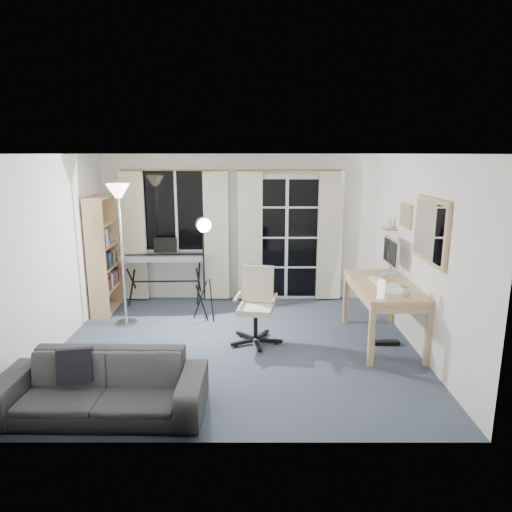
{
  "coord_description": "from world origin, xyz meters",
  "views": [
    {
      "loc": [
        0.25,
        -5.44,
        2.41
      ],
      "look_at": [
        0.25,
        0.35,
        1.1
      ],
      "focal_mm": 32.0,
      "sensor_mm": 36.0,
      "label": 1
    }
  ],
  "objects": [
    {
      "name": "studio_light",
      "position": [
        -0.49,
        0.88,
        1.26
      ],
      "size": [
        0.34,
        0.35,
        1.57
      ],
      "rotation": [
        0.0,
        0.0,
        0.32
      ],
      "color": "black",
      "rests_on": "floor"
    },
    {
      "name": "keyboard_piano",
      "position": [
        -1.22,
        1.7,
        0.76
      ],
      "size": [
        1.4,
        0.71,
        1.0
      ],
      "rotation": [
        0.0,
        0.0,
        0.04
      ],
      "color": "black",
      "rests_on": "floor"
    },
    {
      "name": "wall_mirror",
      "position": [
        2.22,
        -0.35,
        1.55
      ],
      "size": [
        0.04,
        0.94,
        0.74
      ],
      "color": "tan",
      "rests_on": "floor"
    },
    {
      "name": "office_chair",
      "position": [
        0.26,
        0.21,
        0.58
      ],
      "size": [
        0.68,
        0.67,
        0.98
      ],
      "rotation": [
        0.0,
        0.0,
        -0.16
      ],
      "color": "black",
      "rests_on": "floor"
    },
    {
      "name": "desk_clutter",
      "position": [
        1.82,
        -0.1,
        0.62
      ],
      "size": [
        0.46,
        0.9,
        1.0
      ],
      "rotation": [
        0.0,
        0.0,
        0.02
      ],
      "color": "white",
      "rests_on": "desk"
    },
    {
      "name": "french_door",
      "position": [
        0.75,
        1.97,
        1.03
      ],
      "size": [
        1.32,
        0.09,
        2.11
      ],
      "color": "white",
      "rests_on": "floor"
    },
    {
      "name": "window",
      "position": [
        -1.05,
        1.97,
        1.5
      ],
      "size": [
        1.2,
        0.08,
        1.4
      ],
      "color": "white",
      "rests_on": "floor"
    },
    {
      "name": "torchiere_lamp",
      "position": [
        -1.62,
        0.78,
        1.61
      ],
      "size": [
        0.37,
        0.37,
        2.01
      ],
      "rotation": [
        0.0,
        0.0,
        0.16
      ],
      "color": "#B2B2B7",
      "rests_on": "floor"
    },
    {
      "name": "framed_print",
      "position": [
        2.23,
        0.55,
        1.6
      ],
      "size": [
        0.03,
        0.42,
        0.32
      ],
      "color": "tan",
      "rests_on": "floor"
    },
    {
      "name": "desk",
      "position": [
        1.88,
        0.13,
        0.69
      ],
      "size": [
        0.76,
        1.49,
        0.79
      ],
      "rotation": [
        0.0,
        0.0,
        0.02
      ],
      "color": "tan",
      "rests_on": "floor"
    },
    {
      "name": "wall_shelf",
      "position": [
        2.16,
        1.05,
        1.41
      ],
      "size": [
        0.16,
        0.3,
        0.18
      ],
      "color": "tan",
      "rests_on": "floor"
    },
    {
      "name": "sofa",
      "position": [
        -1.2,
        -1.55,
        0.38
      ],
      "size": [
        1.92,
        0.59,
        0.75
      ],
      "rotation": [
        0.0,
        0.0,
        -0.02
      ],
      "color": "#2A2A2C",
      "rests_on": "floor"
    },
    {
      "name": "floor",
      "position": [
        0.0,
        0.0,
        -0.01
      ],
      "size": [
        4.5,
        4.0,
        0.02
      ],
      "primitive_type": "cube",
      "color": "#374350",
      "rests_on": "ground"
    },
    {
      "name": "monitor",
      "position": [
        2.08,
        0.58,
        1.09
      ],
      "size": [
        0.19,
        0.57,
        0.5
      ],
      "rotation": [
        0.0,
        0.0,
        0.02
      ],
      "color": "silver",
      "rests_on": "desk"
    },
    {
      "name": "bookshelf",
      "position": [
        -2.12,
        1.37,
        0.85
      ],
      "size": [
        0.33,
        0.84,
        1.79
      ],
      "rotation": [
        0.0,
        0.0,
        0.05
      ],
      "color": "tan",
      "rests_on": "floor"
    },
    {
      "name": "curtains",
      "position": [
        -0.14,
        1.88,
        1.09
      ],
      "size": [
        3.6,
        0.07,
        2.13
      ],
      "color": "gold",
      "rests_on": "floor"
    },
    {
      "name": "mug",
      "position": [
        1.98,
        -0.37,
        0.86
      ],
      "size": [
        0.13,
        0.1,
        0.13
      ],
      "primitive_type": "imported",
      "rotation": [
        0.0,
        0.0,
        0.02
      ],
      "color": "silver",
      "rests_on": "desk"
    }
  ]
}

